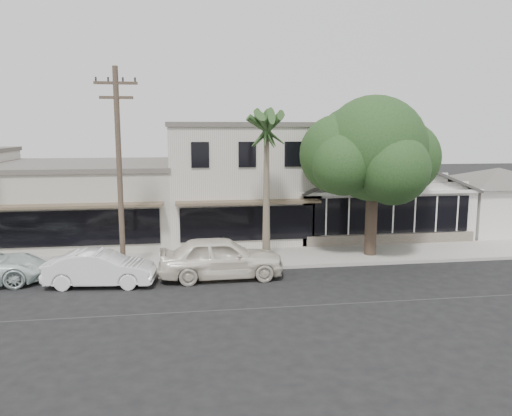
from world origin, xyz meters
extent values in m
plane|color=black|center=(0.00, 0.00, 0.00)|extent=(140.00, 140.00, 0.00)
cube|color=#9E9991|center=(-8.00, 6.75, 0.07)|extent=(90.00, 3.50, 0.15)
cube|color=white|center=(5.00, 12.50, 1.50)|extent=(10.00, 8.00, 3.00)
cube|color=black|center=(5.00, 8.44, 1.75)|extent=(8.80, 0.10, 2.00)
cube|color=#60564C|center=(5.00, 8.45, 0.35)|extent=(9.60, 0.18, 0.70)
cube|color=white|center=(13.20, 11.50, 1.50)|extent=(6.00, 6.00, 3.00)
cube|color=beige|center=(-3.00, 13.50, 3.25)|extent=(8.00, 10.00, 6.50)
cube|color=beige|center=(-12.00, 13.50, 2.10)|extent=(10.00, 10.00, 4.20)
cylinder|color=brown|center=(-9.00, 5.20, 4.50)|extent=(0.24, 0.24, 9.00)
cube|color=brown|center=(-9.00, 5.20, 8.30)|extent=(1.80, 0.12, 0.12)
cube|color=brown|center=(-9.00, 5.20, 7.70)|extent=(1.40, 0.12, 0.12)
imported|color=silver|center=(-4.74, 3.96, 0.91)|extent=(5.38, 2.23, 1.82)
imported|color=white|center=(-9.74, 3.61, 0.73)|extent=(4.56, 1.99, 1.46)
cylinder|color=#4B3B2E|center=(2.96, 6.39, 1.59)|extent=(0.59, 0.59, 3.17)
sphere|color=#1A3716|center=(2.96, 6.39, 5.45)|extent=(5.15, 5.15, 5.15)
sphere|color=#1A3716|center=(4.74, 6.99, 4.95)|extent=(3.77, 3.77, 3.77)
sphere|color=#1A3716|center=(1.37, 6.79, 5.15)|extent=(3.96, 3.96, 3.96)
sphere|color=#1A3716|center=(3.35, 4.91, 4.56)|extent=(3.37, 3.37, 3.37)
sphere|color=#1A3716|center=(2.36, 7.98, 5.75)|extent=(3.57, 3.57, 3.57)
sphere|color=#1A3716|center=(4.15, 7.78, 6.14)|extent=(3.17, 3.17, 3.17)
sphere|color=#1A3716|center=(1.17, 5.60, 4.76)|extent=(2.97, 2.97, 2.97)
cone|color=#726651|center=(-2.46, 5.74, 3.10)|extent=(0.40, 0.40, 6.20)
camera|label=1|loc=(-6.33, -16.94, 6.37)|focal=35.00mm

